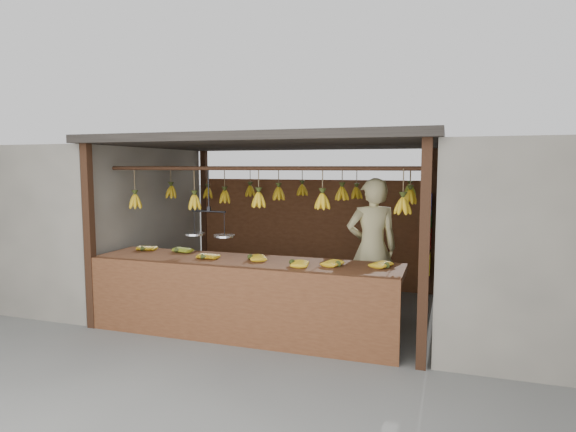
% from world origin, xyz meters
% --- Properties ---
extents(ground, '(80.00, 80.00, 0.00)m').
position_xyz_m(ground, '(0.00, 0.00, 0.00)').
color(ground, '#5B5B57').
extents(stall, '(4.30, 3.30, 2.40)m').
position_xyz_m(stall, '(0.00, 0.33, 1.97)').
color(stall, black).
rests_on(stall, ground).
extents(neighbor_left, '(3.00, 3.00, 2.30)m').
position_xyz_m(neighbor_left, '(-3.60, 0.00, 1.15)').
color(neighbor_left, slate).
rests_on(neighbor_left, ground).
extents(neighbor_right, '(3.00, 3.00, 2.30)m').
position_xyz_m(neighbor_right, '(3.60, 0.00, 1.15)').
color(neighbor_right, slate).
rests_on(neighbor_right, ground).
extents(counter, '(3.78, 0.86, 0.96)m').
position_xyz_m(counter, '(-0.10, -1.23, 0.71)').
color(counter, '#562F19').
rests_on(counter, ground).
extents(hanging_bananas, '(3.65, 2.23, 0.38)m').
position_xyz_m(hanging_bananas, '(0.01, -0.00, 1.62)').
color(hanging_bananas, '#C19514').
rests_on(hanging_bananas, ground).
extents(balance_scale, '(0.69, 0.29, 0.84)m').
position_xyz_m(balance_scale, '(-0.61, -1.00, 1.22)').
color(balance_scale, black).
rests_on(balance_scale, ground).
extents(vendor, '(0.80, 0.66, 1.87)m').
position_xyz_m(vendor, '(1.27, 0.02, 0.94)').
color(vendor, beige).
rests_on(vendor, ground).
extents(bag_bundles, '(0.08, 0.26, 1.27)m').
position_xyz_m(bag_bundles, '(1.94, 1.35, 1.01)').
color(bag_bundles, '#1426BF').
rests_on(bag_bundles, ground).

